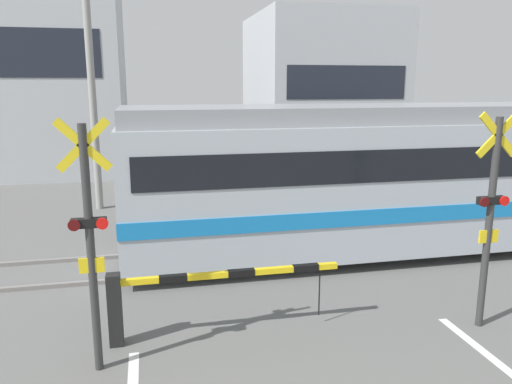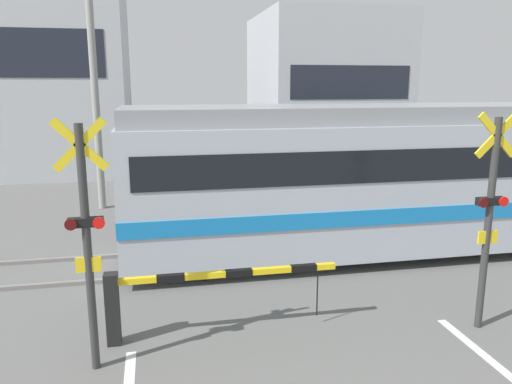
# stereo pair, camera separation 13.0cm
# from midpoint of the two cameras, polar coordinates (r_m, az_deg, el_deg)

# --- Properties ---
(rail_track_near) EXTENTS (50.00, 0.10, 0.08)m
(rail_track_near) POSITION_cam_midpoint_polar(r_m,az_deg,el_deg) (10.39, 0.73, -8.81)
(rail_track_near) COLOR gray
(rail_track_near) RESTS_ON ground_plane
(rail_track_far) EXTENTS (50.00, 0.10, 0.08)m
(rail_track_far) POSITION_cam_midpoint_polar(r_m,az_deg,el_deg) (11.71, -0.78, -6.34)
(rail_track_far) COLOR gray
(rail_track_far) RESTS_ON ground_plane
(commuter_train) EXTENTS (14.18, 2.70, 3.32)m
(commuter_train) POSITION_cam_midpoint_polar(r_m,az_deg,el_deg) (12.20, 20.29, 2.07)
(commuter_train) COLOR #ADB7C1
(commuter_train) RESTS_ON ground_plane
(crossing_barrier_near) EXTENTS (3.51, 0.20, 1.10)m
(crossing_barrier_near) POSITION_cam_midpoint_polar(r_m,az_deg,el_deg) (7.66, -9.16, -11.18)
(crossing_barrier_near) COLOR black
(crossing_barrier_near) RESTS_ON ground_plane
(crossing_barrier_far) EXTENTS (3.51, 0.20, 1.10)m
(crossing_barrier_far) POSITION_cam_midpoint_polar(r_m,az_deg,el_deg) (14.08, 4.89, -0.19)
(crossing_barrier_far) COLOR black
(crossing_barrier_far) RESTS_ON ground_plane
(crossing_signal_left) EXTENTS (0.68, 0.15, 3.38)m
(crossing_signal_left) POSITION_cam_midpoint_polar(r_m,az_deg,el_deg) (6.75, -18.27, -4.80)
(crossing_signal_left) COLOR #333333
(crossing_signal_left) RESTS_ON ground_plane
(crossing_signal_right) EXTENTS (0.68, 0.15, 3.38)m
(crossing_signal_right) POSITION_cam_midpoint_polar(r_m,az_deg,el_deg) (8.35, 25.52, -2.17)
(crossing_signal_right) COLOR #333333
(crossing_signal_right) RESTS_ON ground_plane
(pedestrian) EXTENTS (0.38, 0.22, 1.70)m
(pedestrian) POSITION_cam_midpoint_polar(r_m,az_deg,el_deg) (17.23, -3.72, 2.90)
(pedestrian) COLOR brown
(pedestrian) RESTS_ON ground_plane
(building_left_of_street) EXTENTS (7.83, 6.91, 8.88)m
(building_left_of_street) POSITION_cam_midpoint_polar(r_m,az_deg,el_deg) (24.13, -23.94, 12.82)
(building_left_of_street) COLOR #B2B7BC
(building_left_of_street) RESTS_ON ground_plane
(building_right_of_street) EXTENTS (6.29, 6.91, 6.97)m
(building_right_of_street) POSITION_cam_midpoint_polar(r_m,az_deg,el_deg) (25.03, 7.88, 11.49)
(building_right_of_street) COLOR #B2B7BC
(building_right_of_street) RESTS_ON ground_plane
(utility_pole_streetside) EXTENTS (0.22, 0.22, 7.15)m
(utility_pole_streetside) POSITION_cam_midpoint_polar(r_m,az_deg,el_deg) (15.76, -17.70, 10.97)
(utility_pole_streetside) COLOR gray
(utility_pole_streetside) RESTS_ON ground_plane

